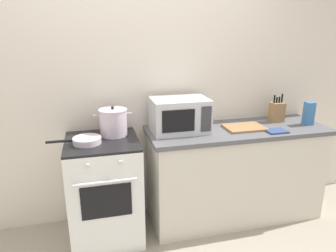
{
  "coord_description": "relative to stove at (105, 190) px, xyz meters",
  "views": [
    {
      "loc": [
        -0.4,
        -1.85,
        1.79
      ],
      "look_at": [
        0.22,
        0.6,
        1.0
      ],
      "focal_mm": 32.75,
      "sensor_mm": 36.0,
      "label": 1
    }
  ],
  "objects": [
    {
      "name": "stove",
      "position": [
        0.0,
        0.0,
        0.0
      ],
      "size": [
        0.6,
        0.64,
        0.92
      ],
      "color": "white",
      "rests_on": "ground_plane"
    },
    {
      "name": "oven_mitt",
      "position": [
        1.53,
        -0.16,
        0.47
      ],
      "size": [
        0.18,
        0.14,
        0.02
      ],
      "primitive_type": "cube",
      "color": "#33477A",
      "rests_on": "countertop_right"
    },
    {
      "name": "stock_pot",
      "position": [
        0.11,
        0.11,
        0.58
      ],
      "size": [
        0.33,
        0.24,
        0.26
      ],
      "color": "silver",
      "rests_on": "stove"
    },
    {
      "name": "cutting_board",
      "position": [
        1.3,
        0.0,
        0.47
      ],
      "size": [
        0.36,
        0.26,
        0.02
      ],
      "primitive_type": "cube",
      "color": "#997047",
      "rests_on": "countertop_right"
    },
    {
      "name": "microwave",
      "position": [
        0.69,
        0.08,
        0.61
      ],
      "size": [
        0.5,
        0.37,
        0.3
      ],
      "color": "silver",
      "rests_on": "countertop_right"
    },
    {
      "name": "frying_pan",
      "position": [
        -0.12,
        -0.04,
        0.48
      ],
      "size": [
        0.43,
        0.23,
        0.05
      ],
      "color": "silver",
      "rests_on": "stove"
    },
    {
      "name": "pasta_box",
      "position": [
        1.95,
        -0.03,
        0.57
      ],
      "size": [
        0.08,
        0.08,
        0.22
      ],
      "primitive_type": "cube",
      "color": "teal",
      "rests_on": "countertop_right"
    },
    {
      "name": "knife_block",
      "position": [
        1.72,
        0.14,
        0.56
      ],
      "size": [
        0.13,
        0.1,
        0.27
      ],
      "color": "#997047",
      "rests_on": "countertop_right"
    },
    {
      "name": "lower_cabinet_right",
      "position": [
        1.25,
        0.02,
        -0.02
      ],
      "size": [
        1.64,
        0.56,
        0.88
      ],
      "primitive_type": "cube",
      "color": "beige",
      "rests_on": "ground_plane"
    },
    {
      "name": "countertop_right",
      "position": [
        1.25,
        0.02,
        0.44
      ],
      "size": [
        1.7,
        0.6,
        0.04
      ],
      "primitive_type": "cube",
      "color": "#59595E",
      "rests_on": "lower_cabinet_right"
    },
    {
      "name": "back_wall",
      "position": [
        0.65,
        0.37,
        0.79
      ],
      "size": [
        4.4,
        0.1,
        2.5
      ],
      "primitive_type": "cube",
      "color": "silver",
      "rests_on": "ground_plane"
    }
  ]
}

